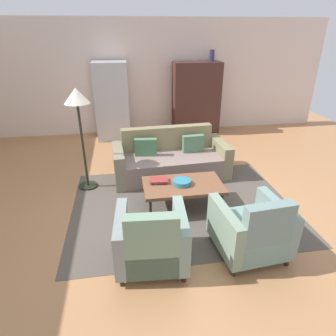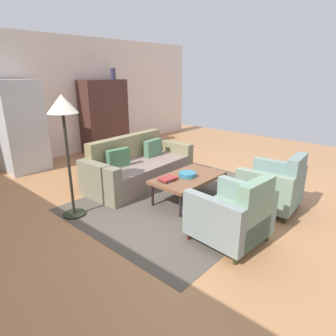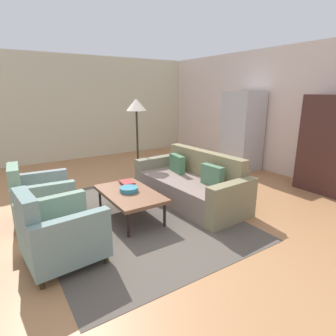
# 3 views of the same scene
# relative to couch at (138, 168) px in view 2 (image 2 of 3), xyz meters

# --- Properties ---
(ground_plane) EXTENTS (10.74, 10.74, 0.00)m
(ground_plane) POSITION_rel_couch_xyz_m (0.13, -1.25, -0.29)
(ground_plane) COLOR #AF794C
(wall_back) EXTENTS (8.95, 0.12, 2.80)m
(wall_back) POSITION_rel_couch_xyz_m (0.13, 2.77, 1.11)
(wall_back) COLOR beige
(wall_back) RESTS_ON ground
(area_rug) EXTENTS (3.40, 2.60, 0.01)m
(area_rug) POSITION_rel_couch_xyz_m (0.00, -1.14, -0.28)
(area_rug) COLOR #534B43
(area_rug) RESTS_ON ground
(couch) EXTENTS (2.15, 1.02, 0.86)m
(couch) POSITION_rel_couch_xyz_m (0.00, 0.00, 0.00)
(couch) COLOR gray
(couch) RESTS_ON ground
(coffee_table) EXTENTS (1.20, 0.70, 0.41)m
(coffee_table) POSITION_rel_couch_xyz_m (0.00, -1.19, 0.09)
(coffee_table) COLOR black
(coffee_table) RESTS_ON ground
(armchair_left) EXTENTS (0.86, 0.86, 0.88)m
(armchair_left) POSITION_rel_couch_xyz_m (-0.60, -2.35, 0.06)
(armchair_left) COLOR #3C1B13
(armchair_left) RESTS_ON ground
(armchair_right) EXTENTS (0.87, 0.87, 0.88)m
(armchair_right) POSITION_rel_couch_xyz_m (0.61, -2.35, 0.06)
(armchair_right) COLOR #3C231F
(armchair_right) RESTS_ON ground
(fruit_bowl) EXTENTS (0.27, 0.27, 0.07)m
(fruit_bowl) POSITION_rel_couch_xyz_m (-0.01, -1.19, 0.16)
(fruit_bowl) COLOR teal
(fruit_bowl) RESTS_ON coffee_table
(book_stack) EXTENTS (0.29, 0.21, 0.05)m
(book_stack) POSITION_rel_couch_xyz_m (-0.35, -1.07, 0.15)
(book_stack) COLOR #2D5790
(book_stack) RESTS_ON coffee_table
(cabinet) EXTENTS (1.20, 0.51, 1.80)m
(cabinet) POSITION_rel_couch_xyz_m (1.09, 2.42, 0.61)
(cabinet) COLOR #422521
(cabinet) RESTS_ON ground
(vase_tall) EXTENTS (0.13, 0.13, 0.27)m
(vase_tall) POSITION_rel_couch_xyz_m (1.44, 2.42, 1.65)
(vase_tall) COLOR #312E4F
(vase_tall) RESTS_ON cabinet
(refrigerator) EXTENTS (0.80, 0.73, 1.85)m
(refrigerator) POSITION_rel_couch_xyz_m (-1.06, 2.32, 0.64)
(refrigerator) COLOR #B7BABF
(refrigerator) RESTS_ON ground
(floor_lamp) EXTENTS (0.40, 0.40, 1.72)m
(floor_lamp) POSITION_rel_couch_xyz_m (-1.51, -0.27, 1.16)
(floor_lamp) COLOR black
(floor_lamp) RESTS_ON ground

